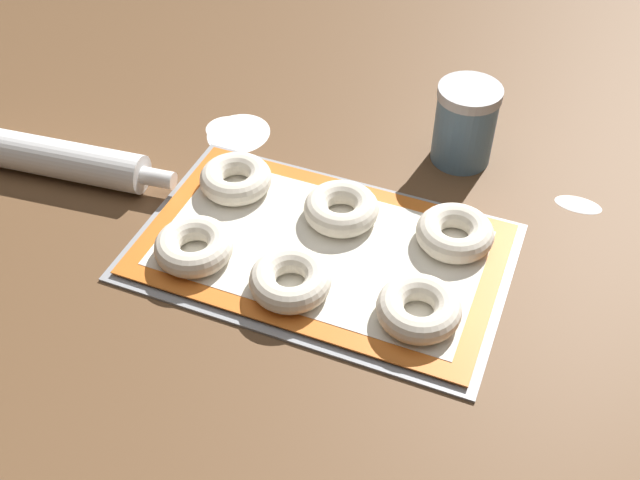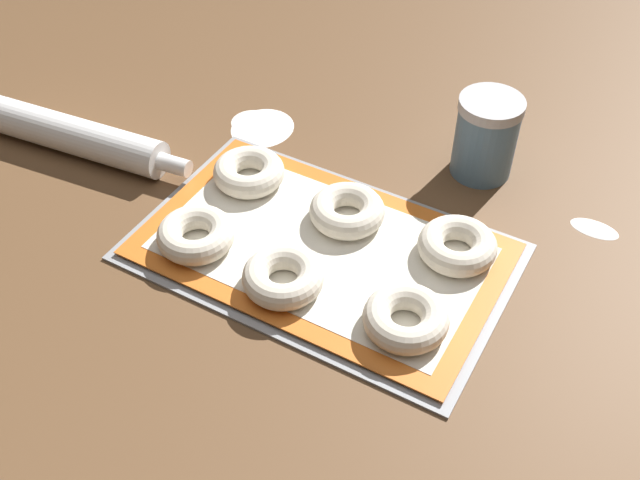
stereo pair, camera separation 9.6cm
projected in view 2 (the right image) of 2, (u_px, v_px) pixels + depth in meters
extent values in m
plane|color=brown|center=(316.00, 251.00, 1.03)|extent=(2.80, 2.80, 0.00)
cube|color=#93969B|center=(320.00, 253.00, 1.02)|extent=(0.51, 0.32, 0.01)
cube|color=orange|center=(320.00, 250.00, 1.02)|extent=(0.48, 0.29, 0.00)
cube|color=silver|center=(320.00, 250.00, 1.02)|extent=(0.43, 0.24, 0.00)
torus|color=silver|center=(196.00, 235.00, 1.01)|extent=(0.11, 0.11, 0.03)
torus|color=silver|center=(286.00, 278.00, 0.96)|extent=(0.11, 0.11, 0.03)
torus|color=silver|center=(406.00, 318.00, 0.91)|extent=(0.11, 0.11, 0.03)
torus|color=silver|center=(249.00, 172.00, 1.11)|extent=(0.11, 0.11, 0.03)
torus|color=silver|center=(347.00, 211.00, 1.05)|extent=(0.11, 0.11, 0.03)
torus|color=silver|center=(457.00, 246.00, 1.00)|extent=(0.11, 0.11, 0.03)
cylinder|color=slate|center=(485.00, 141.00, 1.12)|extent=(0.09, 0.09, 0.11)
cylinder|color=#B2B2B7|center=(492.00, 105.00, 1.07)|extent=(0.10, 0.10, 0.02)
cylinder|color=silver|center=(72.00, 135.00, 1.17)|extent=(0.33, 0.09, 0.06)
cylinder|color=silver|center=(174.00, 165.00, 1.12)|extent=(0.05, 0.03, 0.03)
ellipsoid|color=white|center=(262.00, 127.00, 1.23)|extent=(0.10, 0.11, 0.00)
ellipsoid|color=white|center=(252.00, 122.00, 1.25)|extent=(0.07, 0.07, 0.00)
ellipsoid|color=white|center=(595.00, 228.00, 1.06)|extent=(0.07, 0.04, 0.00)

